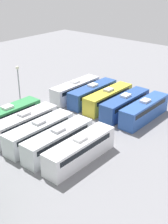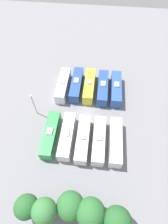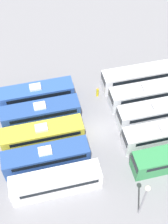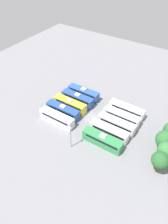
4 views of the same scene
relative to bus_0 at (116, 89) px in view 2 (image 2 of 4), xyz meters
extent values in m
plane|color=gray|center=(7.07, 7.63, -1.64)|extent=(113.73, 113.73, 0.00)
cube|color=#2D56A8|center=(0.00, -0.03, -0.14)|extent=(2.58, 10.69, 3.00)
cube|color=black|center=(0.00, 0.24, 0.68)|extent=(2.62, 9.09, 0.66)
cube|color=black|center=(0.00, -5.37, 0.68)|extent=(2.27, 0.08, 1.05)
cube|color=silver|center=(0.00, -0.03, 1.53)|extent=(1.20, 1.60, 0.35)
cube|color=#284C93|center=(3.53, 0.08, -0.14)|extent=(2.58, 10.69, 3.00)
cube|color=black|center=(3.53, 0.34, 0.68)|extent=(2.62, 9.09, 0.66)
cube|color=black|center=(3.53, -5.26, 0.68)|extent=(2.27, 0.08, 1.05)
cube|color=white|center=(3.53, 0.08, 1.53)|extent=(1.20, 1.60, 0.35)
cube|color=gold|center=(7.14, -0.24, -0.14)|extent=(2.58, 10.69, 3.00)
cube|color=black|center=(7.14, 0.03, 0.68)|extent=(2.62, 9.09, 0.66)
cube|color=black|center=(7.14, -5.57, 0.68)|extent=(2.27, 0.08, 1.05)
cube|color=#B2B2B7|center=(7.14, -0.24, 1.53)|extent=(1.20, 1.60, 0.35)
cube|color=#284C93|center=(10.60, -0.31, -0.14)|extent=(2.58, 10.69, 3.00)
cube|color=black|center=(10.60, -0.04, 0.68)|extent=(2.62, 9.09, 0.66)
cube|color=black|center=(10.60, -5.65, 0.68)|extent=(2.27, 0.08, 1.05)
cube|color=white|center=(10.60, -0.31, 1.53)|extent=(1.20, 1.60, 0.35)
cube|color=white|center=(14.16, 0.27, -0.14)|extent=(2.58, 10.69, 3.00)
cube|color=black|center=(14.16, 0.54, 0.68)|extent=(2.62, 9.09, 0.66)
cube|color=black|center=(14.16, -5.06, 0.68)|extent=(2.27, 0.08, 1.05)
cube|color=white|center=(14.16, 0.27, 1.53)|extent=(1.20, 1.60, 0.35)
cube|color=white|center=(0.03, 15.29, -0.14)|extent=(2.58, 10.69, 3.00)
cube|color=black|center=(0.03, 15.56, 0.68)|extent=(2.62, 9.09, 0.66)
cube|color=black|center=(0.03, 9.95, 0.68)|extent=(2.27, 0.08, 1.05)
cube|color=white|center=(0.03, 15.29, 1.53)|extent=(1.20, 1.60, 0.35)
cube|color=silver|center=(3.62, 15.40, -0.14)|extent=(2.58, 10.69, 3.00)
cube|color=black|center=(3.62, 15.66, 0.68)|extent=(2.62, 9.09, 0.66)
cube|color=black|center=(3.62, 10.06, 0.68)|extent=(2.27, 0.08, 1.05)
cube|color=#B2B2B7|center=(3.62, 15.40, 1.53)|extent=(1.20, 1.60, 0.35)
cube|color=silver|center=(7.08, 15.51, -0.14)|extent=(2.58, 10.69, 3.00)
cube|color=black|center=(7.08, 15.78, 0.68)|extent=(2.62, 9.09, 0.66)
cube|color=black|center=(7.08, 10.17, 0.68)|extent=(2.27, 0.08, 1.05)
cube|color=#B2B2B7|center=(7.08, 15.51, 1.53)|extent=(1.20, 1.60, 0.35)
cube|color=silver|center=(10.63, 15.13, -0.14)|extent=(2.58, 10.69, 3.00)
cube|color=black|center=(10.63, 15.40, 0.68)|extent=(2.62, 9.09, 0.66)
cube|color=black|center=(10.63, 9.80, 0.68)|extent=(2.27, 0.08, 1.05)
cube|color=#B2B2B7|center=(10.63, 15.13, 1.53)|extent=(1.20, 1.60, 0.35)
cube|color=#338C4C|center=(14.29, 15.19, -0.14)|extent=(2.58, 10.69, 3.00)
cube|color=black|center=(14.29, 15.46, 0.68)|extent=(2.62, 9.09, 0.66)
cube|color=black|center=(14.29, 9.86, 0.68)|extent=(2.27, 0.08, 1.05)
cube|color=white|center=(14.29, 15.19, 1.53)|extent=(1.20, 1.60, 0.35)
cylinder|color=gold|center=(0.93, 8.87, -0.88)|extent=(0.36, 0.36, 1.53)
sphere|color=tan|center=(0.93, 8.87, 0.01)|extent=(0.24, 0.24, 0.24)
cylinder|color=gray|center=(19.34, 8.90, 1.62)|extent=(0.20, 0.20, 6.53)
sphere|color=#EAE5C6|center=(19.34, 8.90, 5.07)|extent=(0.60, 0.60, 0.60)
cylinder|color=brown|center=(0.06, 30.16, -0.10)|extent=(0.47, 0.47, 3.09)
sphere|color=#28602D|center=(0.06, 30.16, 3.03)|extent=(4.51, 4.51, 4.51)
cylinder|color=brown|center=(4.23, 29.47, -0.29)|extent=(0.34, 0.34, 2.70)
sphere|color=#2D6B33|center=(4.23, 29.47, 2.73)|extent=(4.78, 4.78, 4.78)
cylinder|color=brown|center=(7.64, 28.77, -0.53)|extent=(0.59, 0.59, 2.24)
sphere|color=#2D6B33|center=(7.64, 28.77, 2.24)|extent=(4.71, 4.71, 4.71)
cylinder|color=brown|center=(11.61, 30.04, 0.04)|extent=(0.44, 0.44, 3.37)
sphere|color=#387A3D|center=(11.61, 30.04, 3.16)|extent=(4.11, 4.11, 4.11)
cylinder|color=brown|center=(14.67, 29.74, -0.12)|extent=(0.43, 0.43, 3.06)
sphere|color=#28602D|center=(14.67, 29.74, 2.80)|extent=(3.97, 3.97, 3.97)
camera|label=1|loc=(-21.39, 39.85, 20.15)|focal=50.00mm
camera|label=2|loc=(5.04, 31.94, 34.71)|focal=28.00mm
camera|label=3|loc=(30.50, -0.22, 33.86)|focal=50.00mm
camera|label=4|loc=(47.92, 31.63, 42.13)|focal=35.00mm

